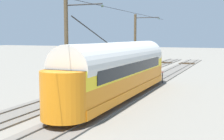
{
  "coord_description": "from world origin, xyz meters",
  "views": [
    {
      "loc": [
        -10.25,
        21.9,
        4.71
      ],
      "look_at": [
        -1.68,
        1.71,
        2.27
      ],
      "focal_mm": 48.18,
      "sensor_mm": 36.0,
      "label": 1
    }
  ],
  "objects_px": {
    "switch_stand": "(162,77)",
    "vintage_streetcar": "(120,69)",
    "catenary_pole_foreground": "(136,45)",
    "catenary_pole_mid_near": "(68,50)"
  },
  "relations": [
    {
      "from": "catenary_pole_mid_near",
      "to": "switch_stand",
      "type": "distance_m",
      "value": 12.41
    },
    {
      "from": "vintage_streetcar",
      "to": "switch_stand",
      "type": "distance_m",
      "value": 8.49
    },
    {
      "from": "switch_stand",
      "to": "vintage_streetcar",
      "type": "bearing_deg",
      "value": 81.04
    },
    {
      "from": "catenary_pole_foreground",
      "to": "catenary_pole_mid_near",
      "type": "xyz_separation_m",
      "value": [
        0.0,
        14.74,
        0.0
      ]
    },
    {
      "from": "vintage_streetcar",
      "to": "switch_stand",
      "type": "xyz_separation_m",
      "value": [
        -1.3,
        -8.25,
        -1.56
      ]
    },
    {
      "from": "catenary_pole_mid_near",
      "to": "switch_stand",
      "type": "bearing_deg",
      "value": -109.18
    },
    {
      "from": "catenary_pole_foreground",
      "to": "switch_stand",
      "type": "bearing_deg",
      "value": 139.37
    },
    {
      "from": "vintage_streetcar",
      "to": "catenary_pole_mid_near",
      "type": "xyz_separation_m",
      "value": [
        2.65,
        3.11,
        1.51
      ]
    },
    {
      "from": "catenary_pole_mid_near",
      "to": "vintage_streetcar",
      "type": "bearing_deg",
      "value": -130.46
    },
    {
      "from": "catenary_pole_foreground",
      "to": "vintage_streetcar",
      "type": "bearing_deg",
      "value": 102.83
    }
  ]
}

